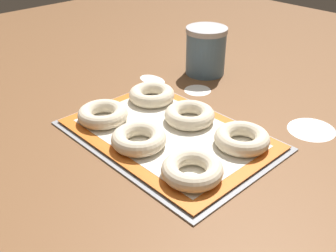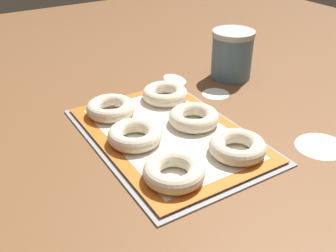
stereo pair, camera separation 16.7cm
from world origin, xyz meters
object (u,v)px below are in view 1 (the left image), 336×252
object	(u,v)px
flour_canister	(206,51)
bagel_back_right	(242,138)
bagel_front_right	(192,170)
baking_tray	(168,135)
bagel_front_center	(139,139)
bagel_back_center	(190,115)
bagel_front_left	(103,114)
bagel_back_left	(152,95)

from	to	relation	value
flour_canister	bagel_back_right	bearing A→B (deg)	-37.49
bagel_front_right	bagel_back_right	size ratio (longest dim) A/B	1.00
bagel_back_right	flour_canister	xyz separation A→B (m)	(-0.36, 0.27, 0.05)
baking_tray	bagel_front_right	bearing A→B (deg)	-27.72
bagel_back_right	bagel_front_center	bearing A→B (deg)	-133.44
bagel_front_center	bagel_back_center	world-z (taller)	same
bagel_back_right	bagel_back_center	bearing A→B (deg)	-177.63
bagel_front_left	flour_canister	size ratio (longest dim) A/B	0.84
bagel_front_right	bagel_back_left	world-z (taller)	same
bagel_back_center	bagel_back_right	size ratio (longest dim) A/B	1.00
bagel_back_center	flour_canister	world-z (taller)	flour_canister
bagel_front_left	bagel_front_right	size ratio (longest dim) A/B	1.00
baking_tray	bagel_front_center	bearing A→B (deg)	-93.26
bagel_back_left	bagel_back_center	xyz separation A→B (m)	(0.15, -0.01, 0.00)
bagel_front_right	flour_canister	world-z (taller)	flour_canister
bagel_front_center	bagel_back_right	size ratio (longest dim) A/B	1.00
bagel_back_left	bagel_front_left	bearing A→B (deg)	-90.21
bagel_front_left	bagel_back_center	bearing A→B (deg)	45.43
bagel_front_right	flour_canister	xyz separation A→B (m)	(-0.36, 0.44, 0.05)
bagel_front_center	bagel_front_right	distance (m)	0.16
bagel_front_right	bagel_back_right	world-z (taller)	same
baking_tray	bagel_front_right	world-z (taller)	bagel_front_right
bagel_back_left	bagel_back_right	bearing A→B (deg)	-0.31
bagel_back_left	bagel_back_center	world-z (taller)	same
bagel_back_right	bagel_back_left	bearing A→B (deg)	179.69
bagel_front_center	bagel_front_right	size ratio (longest dim) A/B	1.00
bagel_front_left	flour_canister	distance (m)	0.44
bagel_back_center	bagel_front_center	bearing A→B (deg)	-90.87
bagel_front_center	bagel_back_right	distance (m)	0.23
bagel_back_left	bagel_back_right	world-z (taller)	same
bagel_front_center	flour_canister	world-z (taller)	flour_canister
bagel_back_right	bagel_front_left	bearing A→B (deg)	-152.51
bagel_front_right	bagel_front_left	bearing A→B (deg)	179.12
bagel_front_left	bagel_back_right	bearing A→B (deg)	27.49
bagel_front_right	bagel_back_center	xyz separation A→B (m)	(-0.16, 0.16, 0.00)
bagel_front_left	bagel_front_right	bearing A→B (deg)	-0.88
bagel_front_left	bagel_back_center	world-z (taller)	same
baking_tray	bagel_back_center	size ratio (longest dim) A/B	3.96
baking_tray	flour_canister	size ratio (longest dim) A/B	3.31
baking_tray	flour_canister	distance (m)	0.41
bagel_front_right	bagel_back_left	distance (m)	0.35
bagel_back_center	baking_tray	bearing A→B (deg)	-88.18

